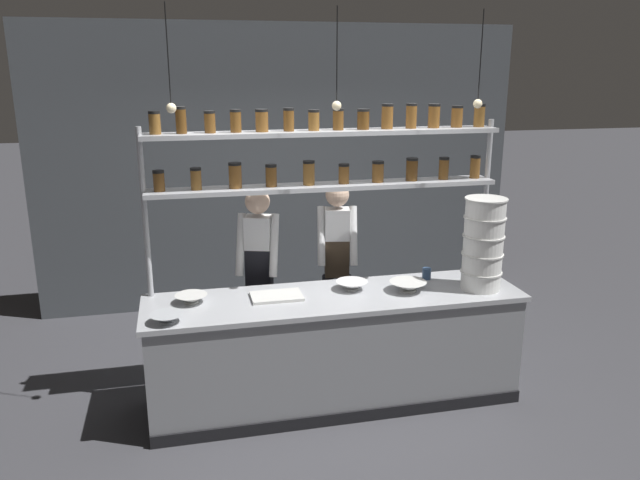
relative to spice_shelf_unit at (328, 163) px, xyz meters
name	(u,v)px	position (x,y,z in m)	size (l,w,h in m)	color
ground_plane	(335,400)	(-0.02, -0.33, -1.93)	(40.00, 40.00, 0.00)	#3D3D42
back_wall	(282,168)	(-0.02, 2.10, -0.36)	(5.40, 0.12, 3.13)	#4C5156
prep_counter	(335,349)	(-0.02, -0.33, -1.47)	(3.00, 0.76, 0.92)	gray
spice_shelf_unit	(328,163)	(0.00, 0.00, 0.00)	(2.88, 0.28, 2.38)	#ADAFB5
chef_left	(259,269)	(-0.53, 0.33, -0.96)	(0.42, 0.35, 1.67)	black
chef_center	(337,259)	(0.20, 0.48, -0.97)	(0.40, 0.33, 1.67)	black
container_stack	(483,244)	(1.18, -0.43, -0.63)	(0.34, 0.34, 0.75)	white
cutting_board	(277,296)	(-0.48, -0.27, -0.99)	(0.40, 0.26, 0.02)	silver
prep_bowl_near_left	(408,286)	(0.58, -0.36, -0.97)	(0.30, 0.30, 0.08)	silver
prep_bowl_center_front	(191,299)	(-1.13, -0.23, -0.97)	(0.25, 0.25, 0.07)	silver
prep_bowl_center_back	(167,318)	(-1.31, -0.58, -0.97)	(0.24, 0.24, 0.07)	#B2B7BC
prep_bowl_near_right	(352,286)	(0.15, -0.23, -0.97)	(0.26, 0.26, 0.07)	white
serving_cup_front	(427,274)	(0.84, -0.12, -0.96)	(0.07, 0.07, 0.10)	#334C70
pendant_light_row	(334,100)	(-0.04, -0.33, 0.50)	(2.36, 0.07, 0.72)	black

